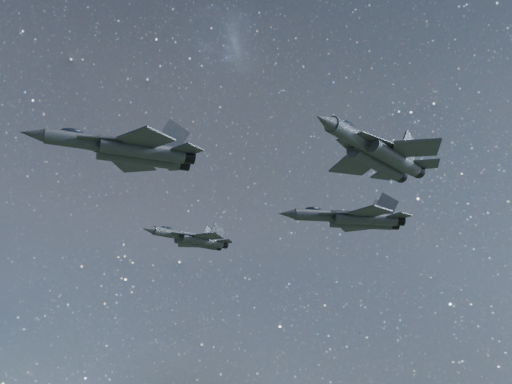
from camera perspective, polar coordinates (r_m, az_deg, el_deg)
jet_lead at (r=67.57m, az=-12.16°, el=3.98°), size 19.55×13.43×4.91m
jet_left at (r=99.91m, az=-6.04°, el=-4.46°), size 16.36×11.48×4.13m
jet_right at (r=68.05m, az=11.52°, el=3.65°), size 20.34×13.73×5.13m
jet_slot at (r=92.05m, az=9.24°, el=-2.51°), size 19.73×12.96×5.07m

